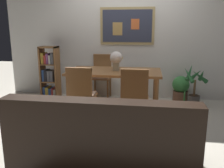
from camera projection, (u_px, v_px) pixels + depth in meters
The scene contains 11 objects.
ground_plane at pixel (120, 117), 4.01m from camera, with size 12.00×12.00×0.00m, color beige.
wall_back_with_painting at pixel (128, 35), 4.98m from camera, with size 5.20×0.14×2.60m.
dining_table at pixel (114, 76), 4.24m from camera, with size 1.62×0.87×0.72m.
dining_chair_near_left at pixel (81, 91), 3.58m from camera, with size 0.40×0.41×0.91m.
dining_chair_near_right at pixel (135, 94), 3.45m from camera, with size 0.40×0.41×0.91m.
dining_chair_far_left at pixel (102, 72), 5.07m from camera, with size 0.40×0.41×0.91m.
leather_couch at pixel (104, 142), 2.47m from camera, with size 1.80×0.84×0.84m.
bookshelf at pixel (50, 74), 5.01m from camera, with size 0.36×0.28×1.09m.
potted_ivy at pixel (181, 88), 4.82m from camera, with size 0.34×0.34×0.54m.
potted_palm at pixel (194, 89), 4.50m from camera, with size 0.45×0.43×0.80m.
flower_vase at pixel (116, 59), 4.17m from camera, with size 0.22×0.22×0.34m.
Camera 1 is at (0.43, -3.75, 1.47)m, focal length 38.61 mm.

